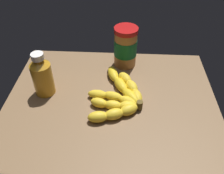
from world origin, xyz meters
TOP-DOWN VIEW (x-y plane):
  - ground_plane at (0.00, 0.00)cm, footprint 70.19×56.52cm
  - banana_bunch at (2.76, 0.14)cm, footprint 18.73×27.83cm
  - peanut_butter_jar at (4.16, 20.63)cm, footprint 8.81×8.81cm
  - honey_bottle at (-22.89, 2.60)cm, footprint 6.77×6.77cm

SIDE VIEW (x-z plane):
  - ground_plane at x=0.00cm, z-range -3.79..0.00cm
  - banana_bunch at x=2.76cm, z-range -0.08..3.45cm
  - honey_bottle at x=-22.89cm, z-range -0.59..15.05cm
  - peanut_butter_jar at x=4.16cm, z-range 0.00..15.75cm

